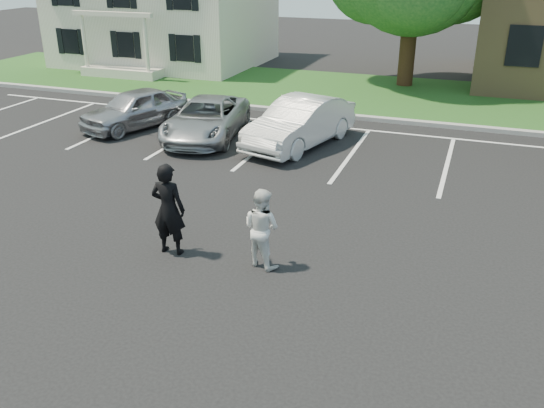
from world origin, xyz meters
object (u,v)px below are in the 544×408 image
(car_silver_minivan, at_px, (206,119))
(car_white_sedan, at_px, (300,123))
(man_black_suit, at_px, (168,209))
(man_white_shirt, at_px, (262,228))
(car_silver_west, at_px, (135,109))

(car_silver_minivan, relative_size, car_white_sedan, 1.02)
(man_black_suit, relative_size, man_white_shirt, 1.20)
(man_white_shirt, bearing_deg, man_black_suit, 23.91)
(car_silver_minivan, distance_m, car_white_sedan, 3.14)
(man_black_suit, xyz_separation_m, car_silver_west, (-5.63, 7.61, -0.29))
(car_silver_west, height_order, car_white_sedan, car_white_sedan)
(man_black_suit, distance_m, car_silver_minivan, 7.92)
(car_silver_west, bearing_deg, car_white_sedan, 20.40)
(man_black_suit, height_order, car_white_sedan, man_black_suit)
(man_white_shirt, bearing_deg, car_silver_minivan, -37.83)
(man_white_shirt, relative_size, car_silver_west, 0.41)
(car_white_sedan, bearing_deg, man_white_shirt, -63.08)
(man_white_shirt, xyz_separation_m, car_silver_west, (-7.55, 7.45, -0.13))
(man_black_suit, bearing_deg, car_silver_west, -56.05)
(car_silver_west, distance_m, car_white_sedan, 5.96)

